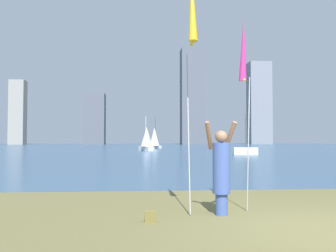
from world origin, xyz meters
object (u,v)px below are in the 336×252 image
sailboat_1 (146,139)px  sailboat_3 (246,151)px  kite_flag_right (243,53)px  sailboat_0 (154,138)px  bag (150,216)px  kite_flag_left (192,9)px  person (221,169)px

sailboat_1 → sailboat_3: size_ratio=1.15×
kite_flag_right → sailboat_0: bearing=89.9°
bag → sailboat_3: bearing=69.9°
kite_flag_left → kite_flag_right: kite_flag_left is taller
sailboat_0 → sailboat_1: bearing=-97.7°
kite_flag_left → kite_flag_right: bearing=34.2°
kite_flag_left → bag: kite_flag_left is taller
sailboat_0 → sailboat_3: size_ratio=1.30×
bag → sailboat_0: size_ratio=0.04×
kite_flag_left → sailboat_0: 49.33m
bag → sailboat_0: 49.50m
person → sailboat_0: bearing=97.1°
bag → sailboat_0: sailboat_0 is taller
bag → sailboat_1: 38.76m
person → sailboat_1: bearing=99.0°
kite_flag_left → bag: 3.81m
kite_flag_left → bag: bearing=-168.4°
person → sailboat_3: size_ratio=0.47×
sailboat_0 → kite_flag_left: bearing=-91.5°
person → sailboat_3: sailboat_3 is taller
kite_flag_right → sailboat_3: (7.64, 25.32, -2.87)m
kite_flag_left → sailboat_1: 38.64m
kite_flag_right → bag: kite_flag_right is taller
sailboat_3 → sailboat_0: bearing=108.1°
sailboat_1 → kite_flag_right: bearing=-87.9°
kite_flag_left → sailboat_0: size_ratio=0.95×
sailboat_3 → bag: bearing=-110.1°
sailboat_3 → kite_flag_left: bearing=-108.7°
kite_flag_right → bag: 3.84m
person → kite_flag_left: bearing=-144.9°
bag → kite_flag_right: bearing=26.3°
kite_flag_right → sailboat_3: bearing=73.2°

